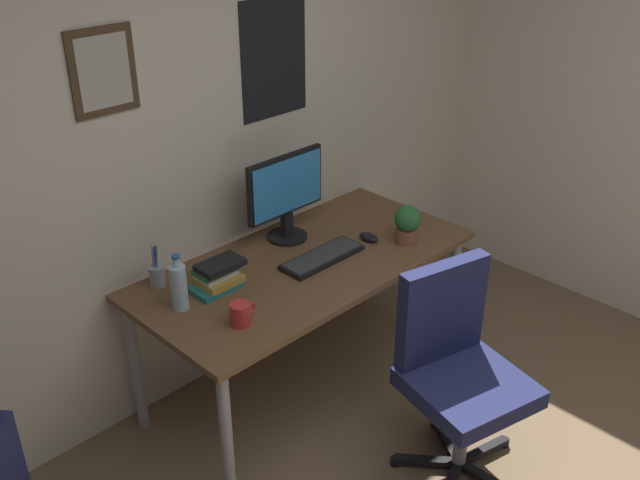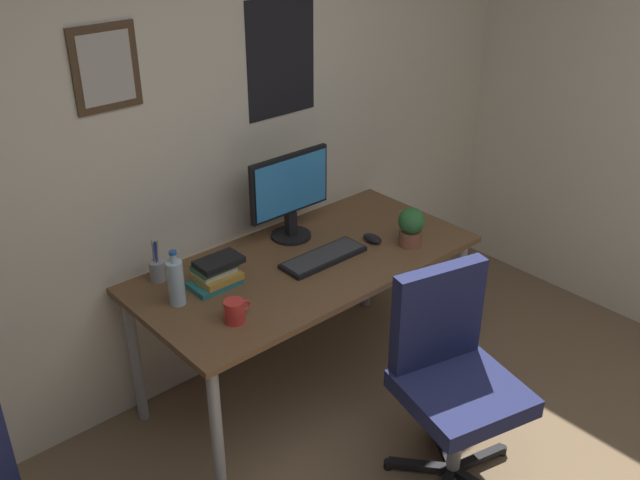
% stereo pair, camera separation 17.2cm
% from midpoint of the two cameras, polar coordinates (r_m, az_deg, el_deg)
% --- Properties ---
extents(wall_back, '(4.40, 0.10, 2.60)m').
position_cam_midpoint_polar(wall_back, '(3.29, -12.40, 8.12)').
color(wall_back, beige).
rests_on(wall_back, ground_plane).
extents(desk, '(1.64, 0.79, 0.73)m').
position_cam_midpoint_polar(desk, '(3.37, -2.66, -2.78)').
color(desk, brown).
rests_on(desk, ground_plane).
extents(office_chair, '(0.58, 0.58, 0.95)m').
position_cam_midpoint_polar(office_chair, '(3.06, 9.28, -9.81)').
color(office_chair, '#1E234C').
rests_on(office_chair, ground_plane).
extents(monitor, '(0.46, 0.20, 0.43)m').
position_cam_midpoint_polar(monitor, '(3.45, -4.18, 3.71)').
color(monitor, black).
rests_on(monitor, desk).
extents(keyboard, '(0.43, 0.15, 0.03)m').
position_cam_midpoint_polar(keyboard, '(3.34, -1.29, -1.40)').
color(keyboard, black).
rests_on(keyboard, desk).
extents(computer_mouse, '(0.06, 0.11, 0.04)m').
position_cam_midpoint_polar(computer_mouse, '(3.51, 2.54, 0.22)').
color(computer_mouse, black).
rests_on(computer_mouse, desk).
extents(water_bottle, '(0.07, 0.07, 0.25)m').
position_cam_midpoint_polar(water_bottle, '(3.01, -12.85, -3.67)').
color(water_bottle, silver).
rests_on(water_bottle, desk).
extents(coffee_mug_near, '(0.12, 0.08, 0.10)m').
position_cam_midpoint_polar(coffee_mug_near, '(2.90, -8.06, -5.91)').
color(coffee_mug_near, red).
rests_on(coffee_mug_near, desk).
extents(potted_plant, '(0.13, 0.13, 0.19)m').
position_cam_midpoint_polar(potted_plant, '(3.47, 5.60, 1.33)').
color(potted_plant, brown).
rests_on(potted_plant, desk).
extents(pen_cup, '(0.07, 0.07, 0.20)m').
position_cam_midpoint_polar(pen_cup, '(3.22, -14.43, -2.72)').
color(pen_cup, '#9EA0A5').
rests_on(pen_cup, desk).
extents(book_stack_left, '(0.23, 0.15, 0.13)m').
position_cam_midpoint_polar(book_stack_left, '(3.14, -9.77, -2.86)').
color(book_stack_left, '#26727A').
rests_on(book_stack_left, desk).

